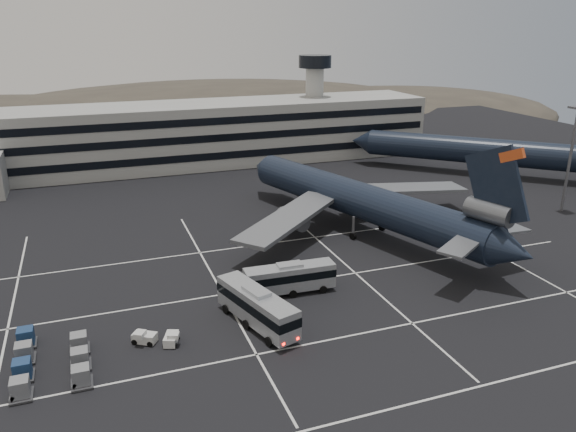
# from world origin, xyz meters

# --- Properties ---
(ground) EXTENTS (260.00, 260.00, 0.00)m
(ground) POSITION_xyz_m (0.00, 0.00, 0.00)
(ground) COLOR black
(ground) RESTS_ON ground
(lane_markings) EXTENTS (90.00, 55.62, 0.01)m
(lane_markings) POSITION_xyz_m (0.95, 0.72, 0.01)
(lane_markings) COLOR silver
(lane_markings) RESTS_ON ground
(terminal) EXTENTS (125.00, 26.00, 24.00)m
(terminal) POSITION_xyz_m (-2.95, 71.14, 6.93)
(terminal) COLOR gray
(terminal) RESTS_ON ground
(hills) EXTENTS (352.00, 180.00, 44.00)m
(hills) POSITION_xyz_m (17.99, 170.00, -12.07)
(hills) COLOR #38332B
(hills) RESTS_ON ground
(lightpole_right) EXTENTS (2.40, 2.40, 18.28)m
(lightpole_right) POSITION_xyz_m (58.00, 15.00, 11.82)
(lightpole_right) COLOR slate
(lightpole_right) RESTS_ON ground
(trijet_main) EXTENTS (45.23, 56.36, 18.08)m
(trijet_main) POSITION_xyz_m (19.75, 17.57, 5.25)
(trijet_main) COLOR black
(trijet_main) RESTS_ON ground
(trijet_far) EXTENTS (45.51, 43.74, 18.08)m
(trijet_far) POSITION_xyz_m (60.69, 40.58, 5.43)
(trijet_far) COLOR black
(trijet_far) RESTS_ON ground
(bus_near) EXTENTS (6.26, 12.68, 4.37)m
(bus_near) POSITION_xyz_m (-4.23, -4.47, 2.39)
(bus_near) COLOR #96999D
(bus_near) RESTS_ON ground
(bus_far) EXTENTS (11.31, 3.20, 3.96)m
(bus_far) POSITION_xyz_m (1.80, 1.55, 2.17)
(bus_far) COLOR #96999D
(bus_far) RESTS_ON ground
(tug_a) EXTENTS (2.06, 2.56, 1.44)m
(tug_a) POSITION_xyz_m (-13.73, -5.12, 0.64)
(tug_a) COLOR silver
(tug_a) RESTS_ON ground
(tug_b) EXTENTS (2.76, 2.48, 1.53)m
(tug_b) POSITION_xyz_m (-16.19, -3.95, 0.68)
(tug_b) COLOR silver
(tug_b) RESTS_ON ground
(uld_cluster) EXTENTS (7.22, 11.43, 1.88)m
(uld_cluster) POSITION_xyz_m (-25.49, -5.41, 0.92)
(uld_cluster) COLOR #2D2D30
(uld_cluster) RESTS_ON ground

